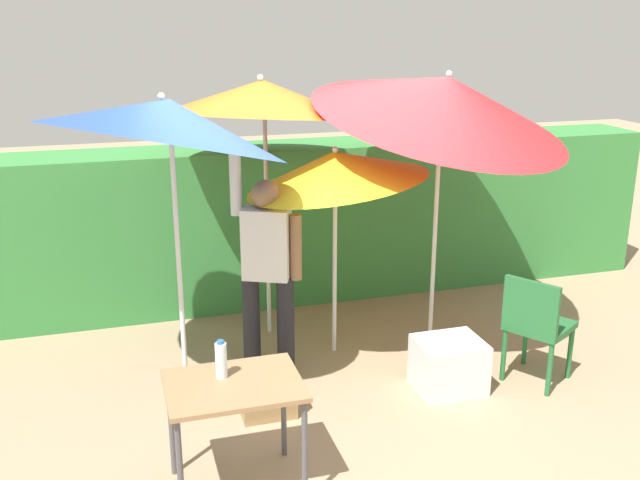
# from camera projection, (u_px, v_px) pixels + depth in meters

# --- Properties ---
(ground_plane) EXTENTS (24.00, 24.00, 0.00)m
(ground_plane) POSITION_uv_depth(u_px,v_px,m) (331.00, 383.00, 5.73)
(ground_plane) COLOR #9E8466
(hedge_row) EXTENTS (8.00, 0.70, 1.57)m
(hedge_row) POSITION_uv_depth(u_px,v_px,m) (274.00, 223.00, 7.27)
(hedge_row) COLOR #38843D
(hedge_row) RESTS_ON ground_plane
(umbrella_rainbow) EXTENTS (1.52, 1.49, 1.88)m
(umbrella_rainbow) POSITION_uv_depth(u_px,v_px,m) (335.00, 168.00, 5.80)
(umbrella_rainbow) COLOR silver
(umbrella_rainbow) RESTS_ON ground_plane
(umbrella_orange) EXTENTS (1.69, 1.69, 2.39)m
(umbrella_orange) POSITION_uv_depth(u_px,v_px,m) (263.00, 98.00, 6.05)
(umbrella_orange) COLOR silver
(umbrella_orange) RESTS_ON ground_plane
(umbrella_yellow) EXTENTS (2.18, 2.13, 2.67)m
(umbrella_yellow) POSITION_uv_depth(u_px,v_px,m) (445.00, 100.00, 5.75)
(umbrella_yellow) COLOR silver
(umbrella_yellow) RESTS_ON ground_plane
(umbrella_navy) EXTENTS (1.83, 1.78, 2.54)m
(umbrella_navy) POSITION_uv_depth(u_px,v_px,m) (166.00, 121.00, 5.02)
(umbrella_navy) COLOR silver
(umbrella_navy) RESTS_ON ground_plane
(person_vendor) EXTENTS (0.54, 0.35, 1.88)m
(person_vendor) POSITION_uv_depth(u_px,v_px,m) (267.00, 264.00, 5.64)
(person_vendor) COLOR black
(person_vendor) RESTS_ON ground_plane
(chair_plastic) EXTENTS (0.61, 0.61, 0.89)m
(chair_plastic) POSITION_uv_depth(u_px,v_px,m) (536.00, 323.00, 5.61)
(chair_plastic) COLOR #236633
(chair_plastic) RESTS_ON ground_plane
(cooler_box) EXTENTS (0.50, 0.43, 0.40)m
(cooler_box) POSITION_uv_depth(u_px,v_px,m) (449.00, 365.00, 5.61)
(cooler_box) COLOR silver
(cooler_box) RESTS_ON ground_plane
(crate_cardboard) EXTENTS (0.39, 0.29, 0.33)m
(crate_cardboard) POSITION_uv_depth(u_px,v_px,m) (267.00, 393.00, 5.26)
(crate_cardboard) COLOR #9E7A4C
(crate_cardboard) RESTS_ON ground_plane
(folding_table) EXTENTS (0.80, 0.60, 0.72)m
(folding_table) POSITION_uv_depth(u_px,v_px,m) (234.00, 396.00, 4.29)
(folding_table) COLOR #4C4C51
(folding_table) RESTS_ON ground_plane
(bottle_water) EXTENTS (0.07, 0.07, 0.24)m
(bottle_water) POSITION_uv_depth(u_px,v_px,m) (221.00, 360.00, 4.30)
(bottle_water) COLOR silver
(bottle_water) RESTS_ON folding_table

